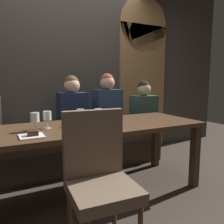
# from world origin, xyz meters

# --- Properties ---
(ground) EXTENTS (9.00, 9.00, 0.00)m
(ground) POSITION_xyz_m (0.00, 0.00, 0.00)
(ground) COLOR #382D26
(back_wall_tiled) EXTENTS (6.00, 0.12, 3.00)m
(back_wall_tiled) POSITION_xyz_m (0.00, 1.22, 1.50)
(back_wall_tiled) COLOR #423D38
(back_wall_tiled) RESTS_ON ground
(arched_door) EXTENTS (0.90, 0.05, 2.55)m
(arched_door) POSITION_xyz_m (1.35, 1.15, 1.36)
(arched_door) COLOR olive
(arched_door) RESTS_ON ground
(dining_table) EXTENTS (2.20, 0.84, 0.74)m
(dining_table) POSITION_xyz_m (0.00, 0.00, 0.65)
(dining_table) COLOR #412B1C
(dining_table) RESTS_ON ground
(banquette_bench) EXTENTS (2.50, 0.44, 0.45)m
(banquette_bench) POSITION_xyz_m (0.00, 0.70, 0.23)
(banquette_bench) COLOR #40352A
(banquette_bench) RESTS_ON ground
(chair_near_side) EXTENTS (0.47, 0.47, 0.98)m
(chair_near_side) POSITION_xyz_m (-0.30, -0.72, 0.56)
(chair_near_side) COLOR #4C3321
(chair_near_side) RESTS_ON ground
(diner_bearded) EXTENTS (0.36, 0.24, 0.80)m
(diner_bearded) POSITION_xyz_m (-0.03, 0.72, 0.83)
(diner_bearded) COLOR #192342
(diner_bearded) RESTS_ON banquette_bench
(diner_far_end) EXTENTS (0.36, 0.24, 0.83)m
(diner_far_end) POSITION_xyz_m (0.46, 0.70, 0.84)
(diner_far_end) COLOR navy
(diner_far_end) RESTS_ON banquette_bench
(diner_near_end) EXTENTS (0.36, 0.24, 0.73)m
(diner_near_end) POSITION_xyz_m (1.05, 0.67, 0.79)
(diner_near_end) COLOR #2D473D
(diner_near_end) RESTS_ON banquette_bench
(wine_glass_end_right) EXTENTS (0.08, 0.08, 0.16)m
(wine_glass_end_right) POSITION_xyz_m (-0.48, 0.04, 0.86)
(wine_glass_end_right) COLOR silver
(wine_glass_end_right) RESTS_ON dining_table
(wine_glass_near_right) EXTENTS (0.08, 0.08, 0.16)m
(wine_glass_near_right) POSITION_xyz_m (-0.16, 0.04, 0.86)
(wine_glass_near_right) COLOR silver
(wine_glass_near_right) RESTS_ON dining_table
(wine_glass_end_left) EXTENTS (0.08, 0.08, 0.16)m
(wine_glass_end_left) POSITION_xyz_m (0.01, -0.01, 0.86)
(wine_glass_end_left) COLOR silver
(wine_glass_end_left) RESTS_ON dining_table
(wine_glass_center_front) EXTENTS (0.08, 0.08, 0.16)m
(wine_glass_center_front) POSITION_xyz_m (-0.60, -0.01, 0.85)
(wine_glass_center_front) COLOR silver
(wine_glass_center_front) RESTS_ON dining_table
(dessert_plate) EXTENTS (0.19, 0.19, 0.05)m
(dessert_plate) POSITION_xyz_m (-0.66, -0.22, 0.75)
(dessert_plate) COLOR white
(dessert_plate) RESTS_ON dining_table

